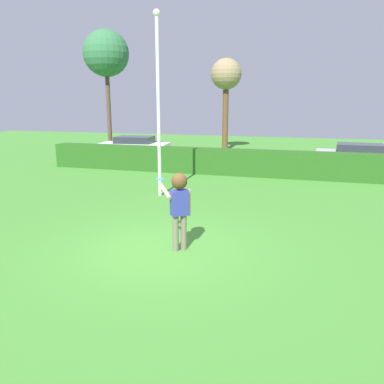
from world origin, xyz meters
The scene contains 9 objects.
ground_plane centered at (0.00, 0.00, 0.00)m, with size 60.00×60.00×0.00m, color #428730.
person centered at (0.38, 0.09, 1.17)m, with size 0.82×0.51×1.80m.
frisbee centered at (-0.29, 0.70, 1.50)m, with size 0.23×0.23×0.04m.
lamppost centered at (-1.95, 4.92, 3.46)m, with size 0.24×0.24×6.29m.
hedge_row centered at (0.00, 9.76, 0.59)m, with size 18.78×0.90×1.18m, color #255619.
parked_car_white centered at (-7.07, 13.98, 0.69)m, with size 4.35×2.15×1.25m.
parked_car_silver centered at (5.64, 13.25, 0.69)m, with size 4.31×2.06×1.25m.
oak_tree centered at (-9.59, 15.57, 6.26)m, with size 2.92×2.92×7.78m.
bare_elm_tree centered at (-2.42, 18.74, 4.92)m, with size 2.06×2.06×6.16m.
Camera 1 is at (3.03, -7.91, 3.35)m, focal length 36.33 mm.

